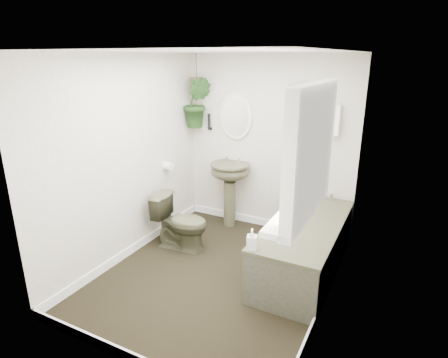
% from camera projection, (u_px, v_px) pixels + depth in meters
% --- Properties ---
extents(floor, '(2.30, 2.80, 0.02)m').
position_uv_depth(floor, '(218.00, 275.00, 4.07)').
color(floor, black).
rests_on(floor, ground).
extents(ceiling, '(2.30, 2.80, 0.02)m').
position_uv_depth(ceiling, '(216.00, 50.00, 3.35)').
color(ceiling, white).
rests_on(ceiling, ground).
extents(wall_back, '(2.30, 0.02, 2.30)m').
position_uv_depth(wall_back, '(268.00, 145.00, 4.90)').
color(wall_back, silver).
rests_on(wall_back, ground).
extents(wall_front, '(2.30, 0.02, 2.30)m').
position_uv_depth(wall_front, '(118.00, 229.00, 2.52)').
color(wall_front, silver).
rests_on(wall_front, ground).
extents(wall_left, '(0.02, 2.80, 2.30)m').
position_uv_depth(wall_left, '(126.00, 160.00, 4.21)').
color(wall_left, silver).
rests_on(wall_left, ground).
extents(wall_right, '(0.02, 2.80, 2.30)m').
position_uv_depth(wall_right, '(336.00, 192.00, 3.21)').
color(wall_right, silver).
rests_on(wall_right, ground).
extents(skirting, '(2.30, 2.80, 0.10)m').
position_uv_depth(skirting, '(218.00, 270.00, 4.05)').
color(skirting, white).
rests_on(skirting, floor).
extents(bathtub, '(0.72, 1.72, 0.58)m').
position_uv_depth(bathtub, '(304.00, 247.00, 4.05)').
color(bathtub, '#41412C').
rests_on(bathtub, floor).
extents(bath_screen, '(0.04, 0.72, 1.40)m').
position_uv_depth(bath_screen, '(294.00, 146.00, 4.30)').
color(bath_screen, silver).
rests_on(bath_screen, bathtub).
extents(shower_box, '(0.20, 0.10, 0.35)m').
position_uv_depth(shower_box, '(331.00, 120.00, 4.37)').
color(shower_box, white).
rests_on(shower_box, wall_back).
extents(oval_mirror, '(0.46, 0.03, 0.62)m').
position_uv_depth(oval_mirror, '(236.00, 116.00, 4.95)').
color(oval_mirror, silver).
rests_on(oval_mirror, wall_back).
extents(wall_sconce, '(0.04, 0.04, 0.22)m').
position_uv_depth(wall_sconce, '(209.00, 122.00, 5.15)').
color(wall_sconce, black).
rests_on(wall_sconce, wall_back).
extents(toilet_roll_holder, '(0.11, 0.11, 0.11)m').
position_uv_depth(toilet_roll_holder, '(168.00, 166.00, 4.85)').
color(toilet_roll_holder, white).
rests_on(toilet_roll_holder, wall_left).
extents(window_recess, '(0.08, 1.00, 0.90)m').
position_uv_depth(window_recess, '(311.00, 152.00, 2.49)').
color(window_recess, white).
rests_on(window_recess, wall_right).
extents(window_sill, '(0.18, 1.00, 0.04)m').
position_uv_depth(window_sill, '(297.00, 209.00, 2.65)').
color(window_sill, white).
rests_on(window_sill, wall_right).
extents(window_blinds, '(0.01, 0.86, 0.76)m').
position_uv_depth(window_blinds, '(305.00, 152.00, 2.51)').
color(window_blinds, white).
rests_on(window_blinds, wall_right).
extents(toilet, '(0.70, 0.45, 0.68)m').
position_uv_depth(toilet, '(181.00, 222.00, 4.54)').
color(toilet, '#41412C').
rests_on(toilet, floor).
extents(pedestal_sink, '(0.60, 0.54, 0.90)m').
position_uv_depth(pedestal_sink, '(230.00, 195.00, 5.14)').
color(pedestal_sink, '#41412C').
rests_on(pedestal_sink, floor).
extents(sill_plant, '(0.23, 0.20, 0.23)m').
position_uv_depth(sill_plant, '(311.00, 179.00, 2.86)').
color(sill_plant, black).
rests_on(sill_plant, window_sill).
extents(hanging_plant, '(0.44, 0.39, 0.67)m').
position_uv_depth(hanging_plant, '(197.00, 103.00, 5.02)').
color(hanging_plant, black).
rests_on(hanging_plant, ceiling).
extents(soap_bottle, '(0.11, 0.11, 0.20)m').
position_uv_depth(soap_bottle, '(252.00, 239.00, 3.39)').
color(soap_bottle, black).
rests_on(soap_bottle, bathtub).
extents(hanging_pot, '(0.16, 0.16, 0.12)m').
position_uv_depth(hanging_pot, '(197.00, 82.00, 4.94)').
color(hanging_pot, '#463D25').
rests_on(hanging_pot, ceiling).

